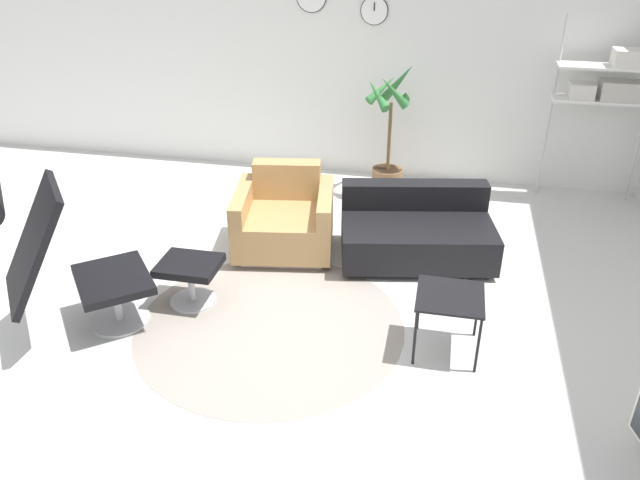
% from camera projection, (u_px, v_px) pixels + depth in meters
% --- Properties ---
extents(ground_plane, '(12.00, 12.00, 0.00)m').
position_uv_depth(ground_plane, '(297.00, 307.00, 4.89)').
color(ground_plane, silver).
extents(wall_back, '(12.00, 0.09, 2.80)m').
position_uv_depth(wall_back, '(359.00, 50.00, 6.72)').
color(wall_back, silver).
rests_on(wall_back, ground_plane).
extents(round_rug, '(2.01, 2.01, 0.01)m').
position_uv_depth(round_rug, '(270.00, 325.00, 4.67)').
color(round_rug, gray).
rests_on(round_rug, ground_plane).
extents(lounge_chair, '(1.16, 1.10, 1.27)m').
position_uv_depth(lounge_chair, '(45.00, 244.00, 4.21)').
color(lounge_chair, '#BCBCC1').
rests_on(lounge_chair, ground_plane).
extents(ottoman, '(0.46, 0.39, 0.37)m').
position_uv_depth(ottoman, '(190.00, 273.00, 4.83)').
color(ottoman, '#BCBCC1').
rests_on(ottoman, ground_plane).
extents(armchair_red, '(0.97, 0.94, 0.73)m').
position_uv_depth(armchair_red, '(285.00, 221.00, 5.60)').
color(armchair_red, silver).
rests_on(armchair_red, ground_plane).
extents(couch_low, '(1.43, 1.04, 0.60)m').
position_uv_depth(couch_low, '(416.00, 233.00, 5.49)').
color(couch_low, black).
rests_on(couch_low, ground_plane).
extents(side_table, '(0.45, 0.45, 0.45)m').
position_uv_depth(side_table, '(450.00, 301.00, 4.23)').
color(side_table, black).
rests_on(side_table, ground_plane).
extents(potted_plant, '(0.54, 0.58, 1.39)m').
position_uv_depth(potted_plant, '(389.00, 146.00, 6.62)').
color(potted_plant, brown).
rests_on(potted_plant, ground_plane).
extents(shelf_unit, '(0.97, 0.28, 1.88)m').
position_uv_depth(shelf_unit, '(614.00, 83.00, 6.03)').
color(shelf_unit, '#BCBCC1').
rests_on(shelf_unit, ground_plane).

